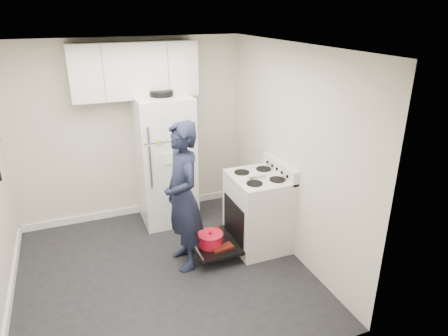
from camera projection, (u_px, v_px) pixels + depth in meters
name	position (u px, v px, depth m)	size (l,w,h in m)	color
room	(153.00, 176.00, 4.16)	(3.21, 3.21, 2.51)	black
electric_range	(257.00, 212.00, 4.99)	(0.66, 0.76, 1.10)	silver
open_oven_door	(212.00, 241.00, 4.86)	(0.55, 0.70, 0.23)	black
refrigerator	(165.00, 160.00, 5.47)	(0.72, 0.74, 1.85)	white
upper_cabinets	(135.00, 70.00, 5.08)	(1.60, 0.33, 0.70)	silver
person	(183.00, 197.00, 4.46)	(0.64, 0.42, 1.74)	#171C33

